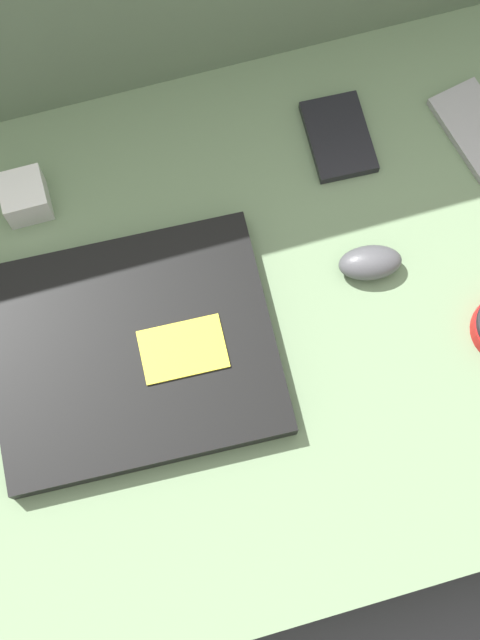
% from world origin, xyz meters
% --- Properties ---
extents(ground_plane, '(8.00, 8.00, 0.00)m').
position_xyz_m(ground_plane, '(0.00, 0.00, 0.00)').
color(ground_plane, '#38383D').
extents(couch_seat, '(1.17, 0.64, 0.16)m').
position_xyz_m(couch_seat, '(0.00, 0.00, 0.08)').
color(couch_seat, slate).
rests_on(couch_seat, ground_plane).
extents(laptop, '(0.31, 0.27, 0.03)m').
position_xyz_m(laptop, '(-0.12, -0.00, 0.17)').
color(laptop, black).
rests_on(laptop, couch_seat).
extents(computer_mouse, '(0.08, 0.05, 0.03)m').
position_xyz_m(computer_mouse, '(0.16, 0.03, 0.17)').
color(computer_mouse, '#4C4C51').
rests_on(computer_mouse, couch_seat).
extents(phone_silver, '(0.07, 0.11, 0.01)m').
position_xyz_m(phone_silver, '(0.17, 0.19, 0.16)').
color(phone_silver, black).
rests_on(phone_silver, couch_seat).
extents(phone_small, '(0.09, 0.13, 0.01)m').
position_xyz_m(phone_small, '(0.33, 0.15, 0.16)').
color(phone_small, '#99999E').
rests_on(phone_small, couch_seat).
extents(charger_brick, '(0.05, 0.05, 0.05)m').
position_xyz_m(charger_brick, '(-0.19, 0.20, 0.18)').
color(charger_brick, silver).
rests_on(charger_brick, couch_seat).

